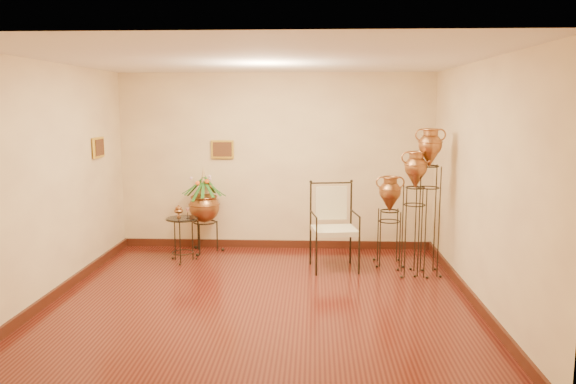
{
  "coord_description": "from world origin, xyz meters",
  "views": [
    {
      "loc": [
        0.62,
        -6.4,
        2.3
      ],
      "look_at": [
        0.25,
        1.3,
        1.1
      ],
      "focal_mm": 35.0,
      "sensor_mm": 36.0,
      "label": 1
    }
  ],
  "objects_px": {
    "amphora_mid": "(414,213)",
    "amphora_tall": "(428,200)",
    "side_table": "(182,239)",
    "planter_urn": "(204,203)",
    "armchair": "(334,227)"
  },
  "relations": [
    {
      "from": "planter_urn",
      "to": "side_table",
      "type": "height_order",
      "value": "planter_urn"
    },
    {
      "from": "amphora_tall",
      "to": "side_table",
      "type": "height_order",
      "value": "amphora_tall"
    },
    {
      "from": "planter_urn",
      "to": "side_table",
      "type": "distance_m",
      "value": 0.73
    },
    {
      "from": "planter_urn",
      "to": "side_table",
      "type": "relative_size",
      "value": 1.68
    },
    {
      "from": "planter_urn",
      "to": "side_table",
      "type": "bearing_deg",
      "value": -112.52
    },
    {
      "from": "amphora_mid",
      "to": "side_table",
      "type": "xyz_separation_m",
      "value": [
        -3.29,
        0.52,
        -0.52
      ]
    },
    {
      "from": "amphora_mid",
      "to": "amphora_tall",
      "type": "bearing_deg",
      "value": 15.35
    },
    {
      "from": "amphora_mid",
      "to": "armchair",
      "type": "bearing_deg",
      "value": 168.49
    },
    {
      "from": "amphora_tall",
      "to": "planter_urn",
      "type": "bearing_deg",
      "value": 162.69
    },
    {
      "from": "amphora_mid",
      "to": "side_table",
      "type": "bearing_deg",
      "value": 171.07
    },
    {
      "from": "amphora_tall",
      "to": "planter_urn",
      "type": "xyz_separation_m",
      "value": [
        -3.25,
        1.01,
        -0.25
      ]
    },
    {
      "from": "amphora_mid",
      "to": "planter_urn",
      "type": "xyz_separation_m",
      "value": [
        -3.07,
        1.06,
        -0.09
      ]
    },
    {
      "from": "amphora_tall",
      "to": "amphora_mid",
      "type": "height_order",
      "value": "amphora_tall"
    },
    {
      "from": "amphora_tall",
      "to": "amphora_mid",
      "type": "relative_size",
      "value": 1.17
    },
    {
      "from": "armchair",
      "to": "amphora_mid",
      "type": "bearing_deg",
      "value": -20.47
    }
  ]
}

